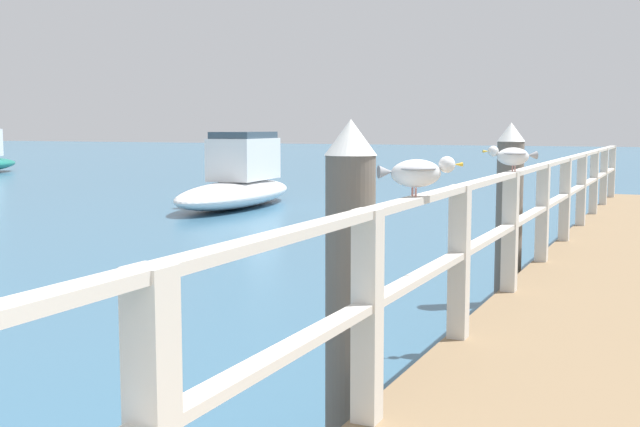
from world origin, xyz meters
TOP-DOWN VIEW (x-y plane):
  - pier_railing at (-1.13, 9.03)m, footprint 0.12×16.58m
  - dock_piling_near at (-1.51, 4.80)m, footprint 0.29×0.29m
  - dock_piling_far at (-1.51, 9.25)m, footprint 0.29×0.29m
  - seagull_foreground at (-1.13, 4.81)m, footprint 0.40×0.33m
  - seagull_background at (-1.14, 7.42)m, footprint 0.41×0.31m
  - boat_3 at (-9.51, 17.23)m, footprint 2.20×5.37m

SIDE VIEW (x-z plane):
  - boat_3 at x=-9.51m, z-range -0.30..1.47m
  - dock_piling_near at x=-1.51m, z-range 0.01..1.95m
  - dock_piling_far at x=-1.51m, z-range 0.01..1.95m
  - pier_railing at x=-1.13m, z-range 0.65..1.65m
  - seagull_foreground at x=-1.13m, z-range 1.56..1.77m
  - seagull_background at x=-1.14m, z-range 1.56..1.77m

